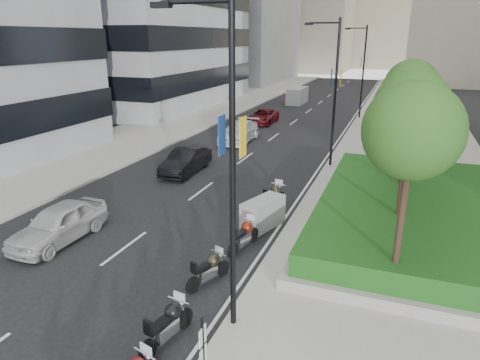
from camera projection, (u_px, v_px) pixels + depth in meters
The scene contains 25 objects.
ground at pixel (89, 314), 12.87m from camera, with size 160.00×160.00×0.00m, color black.
sidewalk_right at pixel (408, 134), 36.48m from camera, with size 10.00×100.00×0.15m, color #9E9B93.
sidewalk_left at pixel (188, 118), 43.47m from camera, with size 8.00×100.00×0.15m, color #9E9B93.
lane_edge at pixel (345, 130), 38.26m from camera, with size 0.12×100.00×0.01m, color silver.
lane_centre at pixel (289, 126), 39.99m from camera, with size 0.12×100.00×0.01m, color silver.
planter at pixel (434, 223), 18.31m from camera, with size 10.00×14.00×0.40m, color gray.
hedge at pixel (436, 210), 18.12m from camera, with size 9.40×13.40×0.80m, color #134112.
tree_0 at pixel (412, 132), 11.86m from camera, with size 2.80×2.80×6.30m.
tree_1 at pixel (412, 110), 15.41m from camera, with size 2.80×2.80×6.30m.
tree_2 at pixel (411, 96), 18.96m from camera, with size 2.80×2.80×6.30m.
tree_3 at pixel (411, 87), 22.51m from camera, with size 2.80×2.80×6.30m.
lamp_post_0 at pixel (227, 157), 10.77m from camera, with size 2.34×0.45×9.00m.
lamp_post_1 at pixel (333, 87), 25.85m from camera, with size 2.34×0.45×9.00m.
lamp_post_2 at pixel (362, 67), 41.83m from camera, with size 2.34×0.45×9.00m.
parking_sign at pixel (203, 359), 9.04m from camera, with size 0.06×0.32×2.50m.
motorcycle_2 at pixel (168, 324), 11.51m from camera, with size 0.72×2.14×1.07m.
motorcycle_3 at pixel (209, 269), 14.33m from camera, with size 0.89×1.90×0.99m.
motorcycle_4 at pixel (244, 236), 16.65m from camera, with size 0.73×2.13×1.07m.
motorcycle_5 at pixel (263, 214), 18.47m from camera, with size 1.53×2.36×1.33m.
motorcycle_6 at pixel (273, 197), 20.56m from camera, with size 0.76×2.26×1.13m.
car_a at pixel (59, 223), 17.29m from camera, with size 1.80×4.48×1.53m, color silver.
car_b at pixel (186, 161), 26.07m from camera, with size 1.58×4.53×1.49m, color black.
car_c at pixel (239, 132), 33.87m from camera, with size 2.17×5.34×1.55m, color white.
car_d at pixel (263, 116), 40.91m from camera, with size 2.22×4.81×1.34m, color maroon.
delivery_van at pixel (297, 96), 52.83m from camera, with size 1.80×4.65×1.95m.
Camera 1 is at (8.11, -8.61, 7.94)m, focal length 32.00 mm.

